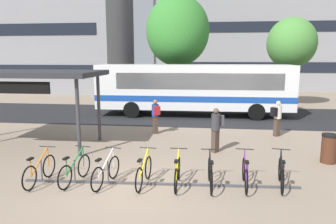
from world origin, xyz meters
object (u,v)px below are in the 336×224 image
Objects in this scene: parked_bicycle_green_1 at (75,170)px; parked_bicycle_purple_6 at (245,174)px; transit_shelter at (24,76)px; commuter_red_pack_1 at (156,114)px; street_tree_1 at (178,31)px; city_bus at (193,88)px; parked_bicycle_white_2 at (106,172)px; street_tree_0 at (292,43)px; parked_bicycle_yellow_4 at (177,173)px; parked_bicycle_orange_0 at (40,171)px; commuter_grey_pack_2 at (216,127)px; parked_bicycle_yellow_3 at (144,172)px; trash_bin at (329,148)px; parked_bicycle_black_7 at (281,174)px; parked_bicycle_black_5 at (210,174)px; commuter_black_pack_0 at (277,116)px.

parked_bicycle_purple_6 is at bearing -77.62° from parked_bicycle_green_1.
transit_shelter is 5.98m from commuter_red_pack_1.
city_bus is at bearing -72.48° from street_tree_1.
parked_bicycle_white_2 is 0.26× the size of street_tree_0.
parked_bicycle_yellow_4 is at bearing 89.53° from city_bus.
parked_bicycle_yellow_4 is (4.04, 0.29, 0.00)m from parked_bicycle_orange_0.
commuter_grey_pack_2 is at bearing -0.29° from transit_shelter.
city_bus is at bearing -0.51° from parked_bicycle_yellow_3.
parked_bicycle_purple_6 is 3.46m from commuter_grey_pack_2.
parked_bicycle_green_1 is 0.95m from parked_bicycle_white_2.
parked_bicycle_yellow_3 is (2.06, 0.08, 0.00)m from parked_bicycle_green_1.
parked_bicycle_purple_6 is (5.97, 0.45, 0.00)m from parked_bicycle_orange_0.
street_tree_1 reaches higher than transit_shelter.
commuter_grey_pack_2 reaches higher than trash_bin.
parked_bicycle_green_1 is 1.00× the size of parked_bicycle_black_7.
parked_bicycle_black_5 is 7.10m from commuter_black_pack_0.
trash_bin is at bearing -4.19° from transit_shelter.
commuter_black_pack_0 is (4.17, -4.89, -0.81)m from city_bus.
trash_bin reaches higher than parked_bicycle_green_1.
street_tree_1 reaches higher than parked_bicycle_purple_6.
city_bus is at bearing 95.55° from commuter_black_pack_0.
commuter_grey_pack_2 reaches higher than parked_bicycle_orange_0.
street_tree_1 is (0.62, 15.71, 5.18)m from parked_bicycle_white_2.
commuter_black_pack_0 is at bearing -34.26° from parked_bicycle_yellow_3.
parked_bicycle_white_2 is at bearing -39.14° from transit_shelter.
parked_bicycle_orange_0 is at bearing 93.49° from parked_bicycle_yellow_4.
transit_shelter is 3.71× the size of commuter_red_pack_1.
street_tree_1 reaches higher than trash_bin.
city_bus is 1.96× the size of transit_shelter.
parked_bicycle_green_1 is at bearing -9.50° from commuter_grey_pack_2.
parked_bicycle_black_7 is at bearing -18.79° from transit_shelter.
parked_bicycle_white_2 is 7.71m from trash_bin.
street_tree_1 reaches higher than commuter_black_pack_0.
parked_bicycle_white_2 is 1.00× the size of parked_bicycle_black_7.
trash_bin is (11.68, -0.80, -2.40)m from transit_shelter.
parked_bicycle_purple_6 is at bearing -77.63° from street_tree_1.
parked_bicycle_black_7 is at bearing -84.91° from parked_bicycle_yellow_4.
parked_bicycle_black_5 is 8.66m from transit_shelter.
parked_bicycle_black_7 is (2.01, 0.26, 0.00)m from parked_bicycle_black_5.
city_bus is at bearing 24.05° from parked_bicycle_black_7.
parked_bicycle_orange_0 is 1.00× the size of parked_bicycle_purple_6.
city_bus is 10.10m from trash_bin.
parked_bicycle_black_7 is at bearing 68.86° from commuter_grey_pack_2.
transit_shelter reaches higher than commuter_grey_pack_2.
parked_bicycle_orange_0 and parked_bicycle_yellow_3 have the same top height.
parked_bicycle_orange_0 is at bearing 132.02° from commuter_red_pack_1.
commuter_red_pack_1 is at bearing 19.92° from parked_bicycle_black_5.
transit_shelter is 8.00m from commuter_grey_pack_2.
commuter_grey_pack_2 is at bearing 14.87° from parked_bicycle_purple_6.
commuter_grey_pack_2 is 0.27× the size of street_tree_0.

